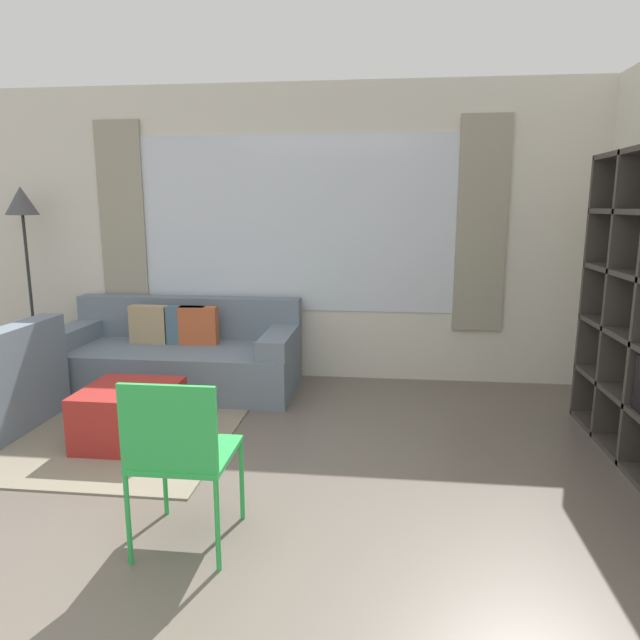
{
  "coord_description": "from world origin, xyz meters",
  "views": [
    {
      "loc": [
        0.83,
        -2.02,
        1.61
      ],
      "look_at": [
        0.39,
        1.79,
        0.85
      ],
      "focal_mm": 32.0,
      "sensor_mm": 36.0,
      "label": 1
    }
  ],
  "objects_px": {
    "floor_lamp": "(23,217)",
    "folding_chair": "(180,449)",
    "couch_main": "(178,357)",
    "ottoman": "(130,415)"
  },
  "relations": [
    {
      "from": "floor_lamp",
      "to": "folding_chair",
      "type": "distance_m",
      "value": 3.7
    },
    {
      "from": "couch_main",
      "to": "folding_chair",
      "type": "xyz_separation_m",
      "value": [
        0.91,
        -2.42,
        0.23
      ]
    },
    {
      "from": "couch_main",
      "to": "floor_lamp",
      "type": "relative_size",
      "value": 1.19
    },
    {
      "from": "folding_chair",
      "to": "couch_main",
      "type": "bearing_deg",
      "value": -69.33
    },
    {
      "from": "ottoman",
      "to": "folding_chair",
      "type": "relative_size",
      "value": 0.71
    },
    {
      "from": "couch_main",
      "to": "ottoman",
      "type": "bearing_deg",
      "value": -84.9
    },
    {
      "from": "couch_main",
      "to": "ottoman",
      "type": "relative_size",
      "value": 3.47
    },
    {
      "from": "ottoman",
      "to": "folding_chair",
      "type": "height_order",
      "value": "folding_chair"
    },
    {
      "from": "couch_main",
      "to": "ottoman",
      "type": "distance_m",
      "value": 1.24
    },
    {
      "from": "couch_main",
      "to": "folding_chair",
      "type": "bearing_deg",
      "value": -69.33
    }
  ]
}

